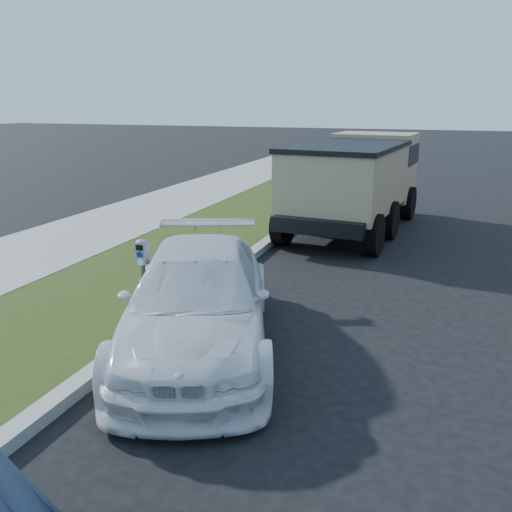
% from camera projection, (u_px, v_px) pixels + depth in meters
% --- Properties ---
extents(ground, '(120.00, 120.00, 0.00)m').
position_uv_depth(ground, '(332.00, 360.00, 7.04)').
color(ground, black).
rests_on(ground, ground).
extents(streetside, '(6.12, 50.00, 0.15)m').
position_uv_depth(streetside, '(73.00, 269.00, 10.63)').
color(streetside, gray).
rests_on(streetside, ground).
extents(parking_meter, '(0.19, 0.14, 1.31)m').
position_uv_depth(parking_meter, '(143.00, 265.00, 7.45)').
color(parking_meter, '#3F4247').
rests_on(parking_meter, ground).
extents(white_wagon, '(3.41, 5.02, 1.35)m').
position_uv_depth(white_wagon, '(199.00, 298.00, 7.32)').
color(white_wagon, white).
rests_on(white_wagon, ground).
extents(dump_truck, '(2.90, 6.20, 2.36)m').
position_uv_depth(dump_truck, '(357.00, 178.00, 13.95)').
color(dump_truck, black).
rests_on(dump_truck, ground).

